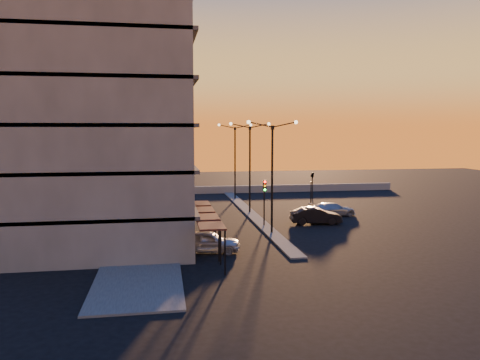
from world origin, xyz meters
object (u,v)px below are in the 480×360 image
streetlamp_mid (250,160)px  car_sedan (316,216)px  car_wagon (333,209)px  car_hatchback (208,241)px  traffic_light_main (265,195)px

streetlamp_mid → car_sedan: bearing=-53.1°
car_sedan → car_wagon: car_sedan is taller
car_hatchback → car_sedan: 13.77m
streetlamp_mid → traffic_light_main: size_ratio=2.24×
streetlamp_mid → car_hatchback: bearing=-111.3°
streetlamp_mid → car_hatchback: (-5.88, -15.10, -4.81)m
car_sedan → traffic_light_main: bearing=101.8°
streetlamp_mid → car_wagon: 9.88m
traffic_light_main → car_sedan: traffic_light_main is taller
traffic_light_main → car_sedan: size_ratio=0.91×
car_wagon → car_sedan: bearing=129.6°
car_hatchback → car_wagon: 18.35m
car_hatchback → traffic_light_main: bearing=-26.0°
streetlamp_mid → car_wagon: streetlamp_mid is taller
car_hatchback → car_wagon: car_hatchback is taller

